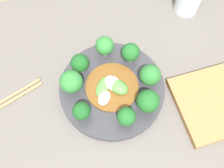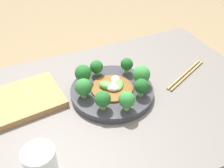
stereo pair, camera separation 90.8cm
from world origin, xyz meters
TOP-DOWN VIEW (x-y plane):
  - plate at (-0.04, -0.03)m, footprint 0.27×0.27m
  - broccoli_west at (-0.14, -0.01)m, footprint 0.06×0.06m
  - broccoli_southeast at (0.03, -0.09)m, footprint 0.05×0.05m
  - broccoli_northwest at (-0.11, 0.04)m, footprint 0.05×0.05m
  - broccoli_north at (-0.04, 0.07)m, footprint 0.05×0.05m
  - broccoli_south at (-0.02, -0.12)m, footprint 0.04×0.04m
  - broccoli_east at (0.05, -0.03)m, footprint 0.05×0.05m
  - broccoli_northeast at (0.02, 0.04)m, footprint 0.05×0.05m
  - broccoli_southwest at (-0.12, -0.09)m, footprint 0.04×0.04m
  - stirfry_center at (-0.04, -0.03)m, footprint 0.13×0.13m
  - chopsticks at (-0.32, -0.01)m, footprint 0.21×0.11m
  - cutting_board at (0.22, -0.11)m, footprint 0.24×0.21m

SIDE VIEW (x-z plane):
  - chopsticks at x=-0.32m, z-range 0.74..0.75m
  - cutting_board at x=0.22m, z-range 0.74..0.76m
  - plate at x=-0.04m, z-range 0.74..0.77m
  - stirfry_center at x=-0.04m, z-range 0.76..0.79m
  - broccoli_south at x=-0.02m, z-range 0.77..0.83m
  - broccoli_southwest at x=-0.12m, z-range 0.77..0.83m
  - broccoli_northwest at x=-0.11m, z-range 0.77..0.83m
  - broccoli_northeast at x=0.02m, z-range 0.77..0.83m
  - broccoli_north at x=-0.04m, z-range 0.77..0.83m
  - broccoli_east at x=0.05m, z-range 0.77..0.84m
  - broccoli_west at x=-0.14m, z-range 0.77..0.84m
  - broccoli_southeast at x=0.03m, z-range 0.77..0.84m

